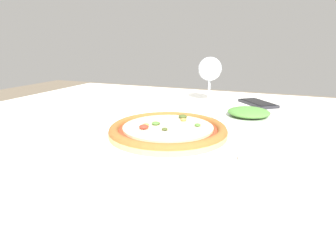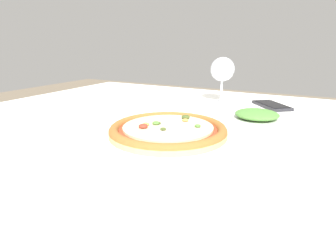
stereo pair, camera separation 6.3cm
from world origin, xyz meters
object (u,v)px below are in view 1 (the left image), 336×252
object	(u,v)px
fork	(43,107)
cell_phone	(258,103)
dining_table	(147,147)
wine_glass_far_left	(210,70)
side_plate	(248,115)
pizza_plate	(168,132)

from	to	relation	value
fork	cell_phone	distance (m)	0.73
dining_table	wine_glass_far_left	xyz separation A→B (m)	(0.11, 0.29, 0.20)
dining_table	fork	bearing A→B (deg)	179.26
cell_phone	side_plate	world-z (taller)	side_plate
fork	wine_glass_far_left	size ratio (longest dim) A/B	1.05
cell_phone	wine_glass_far_left	bearing A→B (deg)	-171.89
dining_table	cell_phone	world-z (taller)	cell_phone
pizza_plate	dining_table	bearing A→B (deg)	132.20
wine_glass_far_left	cell_phone	distance (m)	0.20
wine_glass_far_left	cell_phone	size ratio (longest dim) A/B	1.03
dining_table	pizza_plate	size ratio (longest dim) A/B	4.12
dining_table	cell_phone	xyz separation A→B (m)	(0.28, 0.32, 0.09)
side_plate	pizza_plate	bearing A→B (deg)	-122.42
dining_table	fork	xyz separation A→B (m)	(-0.38, 0.00, 0.09)
cell_phone	side_plate	size ratio (longest dim) A/B	0.78
dining_table	side_plate	distance (m)	0.30
dining_table	cell_phone	distance (m)	0.43
dining_table	pizza_plate	bearing A→B (deg)	-47.80
pizza_plate	side_plate	distance (m)	0.28
dining_table	wine_glass_far_left	bearing A→B (deg)	69.72
dining_table	cell_phone	size ratio (longest dim) A/B	7.77
pizza_plate	wine_glass_far_left	distance (m)	0.44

